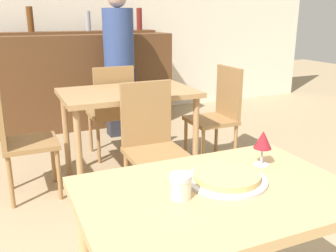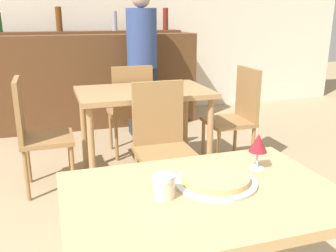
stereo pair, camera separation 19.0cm
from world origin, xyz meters
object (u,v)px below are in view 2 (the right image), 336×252
Objects in this scene: chair_far_side_front at (162,138)px; wine_glass at (258,144)px; person_standing at (142,59)px; cheese_shaker at (164,187)px; pizza_tray at (215,180)px; chair_far_side_right at (237,112)px; chair_far_side_left at (35,129)px; chair_far_side_back at (131,106)px.

chair_far_side_front reaches higher than wine_glass.
cheese_shaker is at bearing -102.57° from person_standing.
chair_far_side_front is at bearing -99.60° from person_standing.
pizza_tray is 0.20× the size of person_standing.
cheese_shaker is at bearing -106.52° from chair_far_side_front.
chair_far_side_right is (0.88, 0.52, 0.00)m from chair_far_side_front.
chair_far_side_right is 1.40m from person_standing.
chair_far_side_left is (-0.88, 0.52, 0.00)m from chair_far_side_front.
wine_glass is (0.46, 0.14, 0.07)m from cheese_shaker.
wine_glass is at bearing 16.62° from cheese_shaker.
chair_far_side_left is at bearing -133.89° from person_standing.
person_standing is (0.29, 0.70, 0.37)m from chair_far_side_back.
chair_far_side_right is 5.74× the size of wine_glass.
pizza_tray is at bearing -98.47° from person_standing.
person_standing is at bearing -43.89° from chair_far_side_left.
chair_far_side_right reaches higher than pizza_tray.
wine_glass is at bearing -25.60° from chair_far_side_right.
person_standing is (0.29, 1.73, 0.37)m from chair_far_side_front.
cheese_shaker is (-0.37, -2.29, 0.26)m from chair_far_side_back.
person_standing is at bearing 81.53° from pizza_tray.
cheese_shaker reaches higher than pizza_tray.
chair_far_side_back and chair_far_side_right have the same top height.
person_standing reaches higher than pizza_tray.
chair_far_side_back is 2.25m from pizza_tray.
cheese_shaker is at bearing -35.11° from chair_far_side_right.
chair_far_side_back is 0.84m from person_standing.
chair_far_side_right is (1.75, 0.00, 0.00)m from chair_far_side_left.
cheese_shaker is (0.50, -1.78, 0.26)m from chair_far_side_left.
chair_far_side_back is at bearing 90.00° from chair_far_side_front.
chair_far_side_right is at bearing 59.36° from pizza_tray.
chair_far_side_right is at bearing 149.47° from chair_far_side_back.
pizza_tray is at bearing -96.83° from chair_far_side_front.
chair_far_side_left is at bearing 149.47° from chair_far_side_front.
chair_far_side_front is 0.56× the size of person_standing.
chair_far_side_front is 1.17m from wine_glass.
chair_far_side_front is 1.00× the size of chair_far_side_back.
cheese_shaker is (-1.25, -1.78, 0.26)m from chair_far_side_right.
wine_glass is (-0.20, -2.85, -0.04)m from person_standing.
cheese_shaker is at bearing -163.38° from wine_glass.
person_standing is at bearing 77.43° from cheese_shaker.
chair_far_side_front is at bearing 73.48° from cheese_shaker.
chair_far_side_back is 1.02m from chair_far_side_left.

